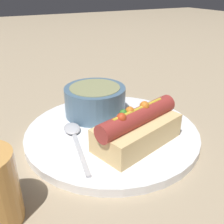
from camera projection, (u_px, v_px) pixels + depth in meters
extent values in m
plane|color=tan|center=(112.00, 136.00, 0.46)|extent=(4.00, 4.00, 0.00)
cylinder|color=white|center=(112.00, 133.00, 0.46)|extent=(0.30, 0.30, 0.01)
cube|color=#E5C17F|center=(137.00, 133.00, 0.41)|extent=(0.15, 0.10, 0.04)
cylinder|color=#9E332D|center=(138.00, 117.00, 0.39)|extent=(0.15, 0.07, 0.03)
sphere|color=#387A28|center=(123.00, 113.00, 0.38)|extent=(0.01, 0.01, 0.01)
sphere|color=orange|center=(132.00, 111.00, 0.38)|extent=(0.01, 0.01, 0.01)
sphere|color=#C63F1E|center=(121.00, 118.00, 0.36)|extent=(0.01, 0.01, 0.01)
sphere|color=orange|center=(144.00, 106.00, 0.40)|extent=(0.02, 0.02, 0.02)
cylinder|color=gold|center=(138.00, 109.00, 0.39)|extent=(0.10, 0.03, 0.01)
cylinder|color=slate|center=(95.00, 101.00, 0.50)|extent=(0.11, 0.11, 0.05)
cylinder|color=#8C8E60|center=(94.00, 91.00, 0.49)|extent=(0.09, 0.09, 0.02)
cube|color=#B7B7BC|center=(81.00, 154.00, 0.38)|extent=(0.03, 0.11, 0.00)
ellipsoid|color=#B7B7BC|center=(72.00, 128.00, 0.45)|extent=(0.03, 0.04, 0.01)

